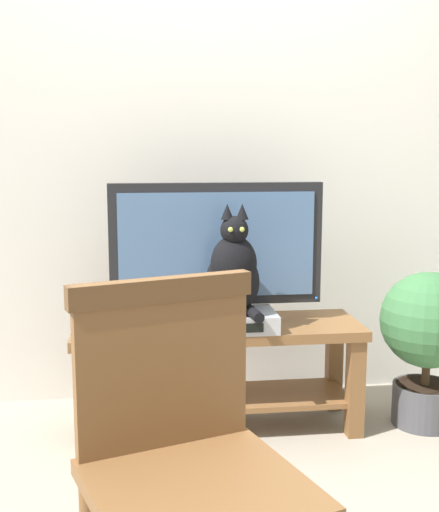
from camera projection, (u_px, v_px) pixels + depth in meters
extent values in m
plane|color=gray|center=(243.00, 491.00, 2.46)|extent=(12.00, 12.00, 0.00)
cube|color=silver|center=(210.00, 117.00, 3.27)|extent=(7.00, 0.12, 2.80)
cube|color=brown|center=(218.00, 329.00, 2.93)|extent=(1.26, 0.41, 0.04)
cube|color=brown|center=(83.00, 401.00, 2.75)|extent=(0.07, 0.07, 0.44)
cube|color=brown|center=(355.00, 388.00, 2.89)|extent=(0.07, 0.07, 0.44)
cube|color=brown|center=(88.00, 375.00, 3.05)|extent=(0.07, 0.07, 0.44)
cube|color=brown|center=(334.00, 365.00, 3.20)|extent=(0.07, 0.07, 0.44)
cube|color=brown|center=(218.00, 398.00, 2.98)|extent=(1.16, 0.33, 0.02)
cube|color=black|center=(217.00, 318.00, 2.98)|extent=(0.35, 0.20, 0.03)
cube|color=black|center=(217.00, 309.00, 2.97)|extent=(0.06, 0.04, 0.05)
cube|color=black|center=(216.00, 244.00, 2.93)|extent=(0.94, 0.05, 0.54)
cube|color=#4C6B93|center=(217.00, 245.00, 2.90)|extent=(0.86, 0.01, 0.46)
sphere|color=#2672F2|center=(316.00, 298.00, 2.99)|extent=(0.01, 0.01, 0.01)
cube|color=#ADADB2|center=(232.00, 321.00, 2.85)|extent=(0.37, 0.25, 0.08)
cube|color=black|center=(237.00, 329.00, 2.72)|extent=(0.22, 0.01, 0.04)
ellipsoid|color=black|center=(232.00, 282.00, 2.82)|extent=(0.23, 0.27, 0.26)
ellipsoid|color=black|center=(234.00, 264.00, 2.77)|extent=(0.19, 0.18, 0.24)
sphere|color=black|center=(234.00, 230.00, 2.74)|extent=(0.12, 0.12, 0.12)
cone|color=black|center=(227.00, 212.00, 2.72)|extent=(0.05, 0.05, 0.06)
cone|color=black|center=(242.00, 211.00, 2.73)|extent=(0.05, 0.05, 0.06)
sphere|color=#B2C64C|center=(231.00, 230.00, 2.68)|extent=(0.02, 0.02, 0.02)
sphere|color=#B2C64C|center=(242.00, 229.00, 2.68)|extent=(0.02, 0.02, 0.02)
cylinder|color=black|center=(252.00, 312.00, 2.75)|extent=(0.07, 0.22, 0.04)
cube|color=brown|center=(198.00, 490.00, 1.53)|extent=(0.60, 0.60, 0.04)
cube|color=brown|center=(163.00, 363.00, 1.69)|extent=(0.44, 0.18, 0.44)
cube|color=brown|center=(162.00, 290.00, 1.66)|extent=(0.47, 0.19, 0.06)
cube|color=#33477A|center=(120.00, 328.00, 2.82)|extent=(0.19, 0.13, 0.03)
cube|color=#38664C|center=(119.00, 320.00, 2.82)|extent=(0.20, 0.14, 0.04)
cylinder|color=#47474C|center=(424.00, 404.00, 3.04)|extent=(0.29, 0.29, 0.19)
cylinder|color=#332319|center=(425.00, 386.00, 3.02)|extent=(0.26, 0.26, 0.02)
cylinder|color=#4C3823|center=(426.00, 371.00, 3.01)|extent=(0.04, 0.04, 0.13)
sphere|color=#386B3D|center=(429.00, 320.00, 2.97)|extent=(0.43, 0.43, 0.43)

